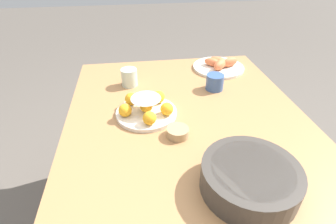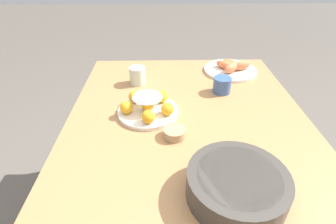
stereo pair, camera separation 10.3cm
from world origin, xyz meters
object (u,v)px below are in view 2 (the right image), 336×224
(serving_bowl, at_px, (237,185))
(sauce_bowl, at_px, (174,132))
(seafood_platter, at_px, (231,68))
(cup_far, at_px, (222,85))
(cake_plate, at_px, (148,107))
(cup_near, at_px, (137,76))
(dining_table, at_px, (188,146))

(serving_bowl, height_order, sauce_bowl, serving_bowl)
(seafood_platter, height_order, cup_far, cup_far)
(cake_plate, relative_size, sauce_bowl, 3.02)
(cake_plate, height_order, cup_near, cake_plate)
(dining_table, xyz_separation_m, cake_plate, (-0.11, -0.16, 0.13))
(seafood_platter, bearing_deg, sauce_bowl, -30.91)
(sauce_bowl, distance_m, cup_near, 0.46)
(seafood_platter, bearing_deg, dining_table, -28.24)
(cake_plate, relative_size, cup_near, 2.92)
(dining_table, xyz_separation_m, serving_bowl, (0.32, 0.10, 0.14))
(serving_bowl, xyz_separation_m, cup_near, (-0.70, -0.33, -0.00))
(cup_near, relative_size, cup_far, 1.03)
(dining_table, height_order, cup_far, cup_far)
(seafood_platter, bearing_deg, cup_near, -75.62)
(dining_table, height_order, cake_plate, cake_plate)
(seafood_platter, bearing_deg, cake_plate, -47.53)
(cup_far, bearing_deg, cup_near, -103.53)
(dining_table, distance_m, cup_far, 0.36)
(cake_plate, distance_m, cup_far, 0.38)
(serving_bowl, relative_size, seafood_platter, 1.00)
(sauce_bowl, relative_size, seafood_platter, 0.30)
(dining_table, distance_m, seafood_platter, 0.58)
(cake_plate, bearing_deg, sauce_bowl, 33.72)
(sauce_bowl, distance_m, cup_far, 0.41)
(dining_table, relative_size, cup_far, 15.89)
(cake_plate, relative_size, seafood_platter, 0.89)
(sauce_bowl, distance_m, seafood_platter, 0.65)
(sauce_bowl, bearing_deg, cup_far, 144.15)
(serving_bowl, xyz_separation_m, sauce_bowl, (-0.27, -0.16, -0.03))
(seafood_platter, xyz_separation_m, cup_far, (0.22, -0.09, 0.02))
(cake_plate, distance_m, serving_bowl, 0.50)
(dining_table, height_order, cup_near, cup_near)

